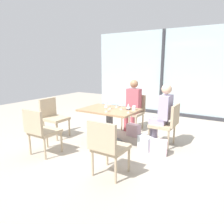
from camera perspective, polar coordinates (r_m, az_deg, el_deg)
ground_plane at (r=4.55m, az=-0.67°, el=-8.25°), size 12.00×12.00×0.00m
window_wall_backdrop at (r=7.16m, az=13.33°, el=9.11°), size 4.76×0.10×2.70m
dining_table_main at (r=4.39m, az=-0.69°, el=-1.88°), size 1.14×0.80×0.73m
chair_far_right at (r=4.37m, az=14.67°, el=-2.71°), size 0.51×0.46×0.87m
chair_near_window at (r=5.40m, az=6.05°, el=0.59°), size 0.46×0.51×0.87m
chair_side_end at (r=5.01m, az=-15.65°, el=-0.81°), size 0.50×0.46×0.87m
chair_front_left at (r=4.00m, az=-18.75°, el=-4.42°), size 0.46×0.50×0.87m
chair_front_right at (r=3.08m, az=-1.24°, el=-8.89°), size 0.46×0.50×0.87m
person_far_right at (r=4.35m, az=13.45°, el=0.05°), size 0.39×0.34×1.26m
person_near_window at (r=5.27m, az=5.58°, el=2.53°), size 0.34×0.39×1.26m
wine_glass_0 at (r=4.26m, az=2.50°, el=2.35°), size 0.07×0.07×0.18m
wine_glass_1 at (r=3.98m, az=4.44°, el=1.58°), size 0.07×0.07×0.18m
wine_glass_2 at (r=4.51m, az=-1.72°, el=2.94°), size 0.07×0.07×0.18m
wine_glass_3 at (r=4.07m, az=-1.60°, el=1.85°), size 0.07×0.07×0.18m
wine_glass_4 at (r=4.50m, az=1.23°, el=2.91°), size 0.07×0.07×0.18m
wine_glass_5 at (r=4.32m, az=-0.59°, el=2.51°), size 0.07×0.07×0.18m
coffee_cup at (r=4.26m, az=5.99°, el=1.09°), size 0.08×0.08×0.09m
cell_phone_on_table at (r=4.33m, az=4.65°, el=0.75°), size 0.07×0.15×0.01m
handbag_0 at (r=4.18m, az=9.02°, el=-8.32°), size 0.34×0.27×0.28m
handbag_1 at (r=4.93m, az=5.81°, el=-4.89°), size 0.32×0.20×0.28m
handbag_2 at (r=4.04m, az=12.53°, el=-9.26°), size 0.33×0.22×0.28m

